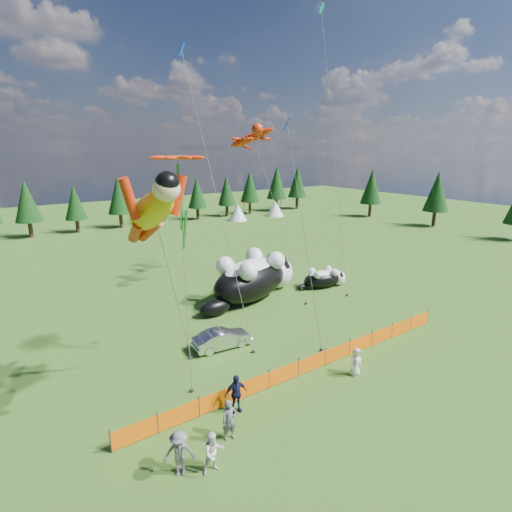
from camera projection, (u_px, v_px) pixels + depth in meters
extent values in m
plane|color=#143B0A|center=(279.00, 349.00, 24.77)|extent=(160.00, 160.00, 0.00)
cylinder|color=#262626|center=(110.00, 442.00, 16.22)|extent=(0.06, 0.06, 1.10)
cylinder|color=#262626|center=(158.00, 423.00, 17.32)|extent=(0.06, 0.06, 1.10)
cylinder|color=#262626|center=(199.00, 407.00, 18.41)|extent=(0.06, 0.06, 1.10)
cylinder|color=#262626|center=(236.00, 392.00, 19.50)|extent=(0.06, 0.06, 1.10)
cylinder|color=#262626|center=(269.00, 379.00, 20.60)|extent=(0.06, 0.06, 1.10)
cylinder|color=#262626|center=(298.00, 367.00, 21.69)|extent=(0.06, 0.06, 1.10)
cylinder|color=#262626|center=(325.00, 357.00, 22.79)|extent=(0.06, 0.06, 1.10)
cylinder|color=#262626|center=(349.00, 347.00, 23.88)|extent=(0.06, 0.06, 1.10)
cylinder|color=#262626|center=(372.00, 339.00, 24.97)|extent=(0.06, 0.06, 1.10)
cylinder|color=#262626|center=(392.00, 331.00, 26.07)|extent=(0.06, 0.06, 1.10)
cylinder|color=#262626|center=(411.00, 323.00, 27.16)|extent=(0.06, 0.06, 1.10)
cylinder|color=#262626|center=(428.00, 316.00, 28.25)|extent=(0.06, 0.06, 1.10)
cube|color=#FF6305|center=(135.00, 433.00, 16.78)|extent=(2.00, 0.04, 0.90)
cube|color=#FF6305|center=(179.00, 415.00, 17.88)|extent=(2.00, 0.04, 0.90)
cube|color=#FF6305|center=(218.00, 400.00, 18.97)|extent=(2.00, 0.04, 0.90)
cube|color=#FF6305|center=(253.00, 386.00, 20.06)|extent=(2.00, 0.04, 0.90)
cube|color=#FF6305|center=(284.00, 374.00, 21.16)|extent=(2.00, 0.04, 0.90)
cube|color=#FF6305|center=(312.00, 363.00, 22.25)|extent=(2.00, 0.04, 0.90)
cube|color=#FF6305|center=(338.00, 353.00, 23.35)|extent=(2.00, 0.04, 0.90)
cube|color=#FF6305|center=(361.00, 344.00, 24.44)|extent=(2.00, 0.04, 0.90)
cube|color=#FF6305|center=(382.00, 335.00, 25.53)|extent=(2.00, 0.04, 0.90)
cube|color=#FF6305|center=(401.00, 327.00, 26.63)|extent=(2.00, 0.04, 0.90)
cube|color=#FF6305|center=(419.00, 320.00, 27.72)|extent=(2.00, 0.04, 0.90)
ellipsoid|color=black|center=(251.00, 281.00, 32.57)|extent=(8.71, 5.95, 3.18)
ellipsoid|color=white|center=(251.00, 272.00, 32.36)|extent=(6.53, 4.35, 1.94)
sphere|color=white|center=(277.00, 272.00, 35.45)|extent=(2.83, 2.83, 2.83)
sphere|color=#F25E76|center=(284.00, 269.00, 36.36)|extent=(0.40, 0.40, 0.40)
ellipsoid|color=black|center=(215.00, 308.00, 29.59)|extent=(2.73, 1.93, 1.24)
cone|color=black|center=(285.00, 262.00, 34.65)|extent=(0.99, 0.99, 0.99)
cone|color=black|center=(269.00, 258.00, 35.65)|extent=(0.99, 0.99, 0.99)
sphere|color=white|center=(254.00, 256.00, 34.34)|extent=(1.49, 1.49, 1.49)
sphere|color=white|center=(276.00, 260.00, 32.98)|extent=(1.49, 1.49, 1.49)
sphere|color=white|center=(225.00, 266.00, 31.51)|extent=(1.49, 1.49, 1.49)
sphere|color=white|center=(248.00, 271.00, 30.15)|extent=(1.49, 1.49, 1.49)
ellipsoid|color=black|center=(322.00, 279.00, 35.63)|extent=(3.94, 2.46, 1.46)
ellipsoid|color=white|center=(322.00, 276.00, 35.53)|extent=(2.96, 1.79, 0.89)
sphere|color=white|center=(338.00, 278.00, 36.27)|extent=(1.30, 1.30, 1.30)
sphere|color=#F25E76|center=(344.00, 277.00, 36.47)|extent=(0.18, 0.18, 0.18)
ellipsoid|color=black|center=(303.00, 287.00, 35.04)|extent=(1.23, 0.80, 0.57)
cone|color=black|center=(341.00, 274.00, 35.78)|extent=(0.46, 0.46, 0.46)
cone|color=black|center=(336.00, 271.00, 36.48)|extent=(0.46, 0.46, 0.46)
sphere|color=white|center=(328.00, 269.00, 36.24)|extent=(0.68, 0.68, 0.68)
sphere|color=white|center=(335.00, 273.00, 35.30)|extent=(0.68, 0.68, 0.68)
sphere|color=white|center=(312.00, 271.00, 35.62)|extent=(0.68, 0.68, 0.68)
sphere|color=white|center=(318.00, 275.00, 34.68)|extent=(0.68, 0.68, 0.68)
imported|color=silver|center=(222.00, 339.00, 24.83)|extent=(3.78, 1.62, 1.21)
imported|color=#5B5B61|center=(229.00, 420.00, 16.92)|extent=(0.72, 0.52, 1.85)
imported|color=silver|center=(214.00, 453.00, 15.19)|extent=(0.91, 0.62, 1.75)
imported|color=#15183A|center=(236.00, 393.00, 18.72)|extent=(1.18, 0.72, 1.91)
imported|color=#5B5B61|center=(179.00, 453.00, 15.06)|extent=(1.37, 1.16, 1.89)
imported|color=silver|center=(356.00, 362.00, 21.77)|extent=(0.79, 0.52, 1.59)
cylinder|color=#595959|center=(175.00, 297.00, 19.94)|extent=(0.03, 0.03, 10.70)
cube|color=#262626|center=(191.00, 358.00, 23.61)|extent=(0.15, 0.15, 0.16)
cylinder|color=#595959|center=(277.00, 216.00, 33.38)|extent=(0.03, 0.03, 15.10)
cube|color=#262626|center=(306.00, 303.00, 31.85)|extent=(0.15, 0.15, 0.16)
cylinder|color=#595959|center=(185.00, 277.00, 19.76)|extent=(0.03, 0.03, 11.64)
cube|color=#262626|center=(192.00, 391.00, 20.43)|extent=(0.15, 0.15, 0.16)
cube|color=#178322|center=(180.00, 210.00, 19.77)|extent=(0.20, 0.20, 4.41)
cylinder|color=#595959|center=(217.00, 200.00, 24.37)|extent=(0.03, 0.03, 18.98)
cube|color=#262626|center=(254.00, 352.00, 24.33)|extent=(0.15, 0.15, 0.16)
cylinder|color=#595959|center=(334.00, 154.00, 32.91)|extent=(0.03, 0.03, 23.51)
cube|color=#262626|center=(347.00, 295.00, 33.60)|extent=(0.15, 0.15, 0.16)
cylinder|color=#595959|center=(305.00, 242.00, 23.35)|extent=(0.03, 0.03, 13.49)
cube|color=#262626|center=(321.00, 350.00, 24.57)|extent=(0.15, 0.15, 0.16)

